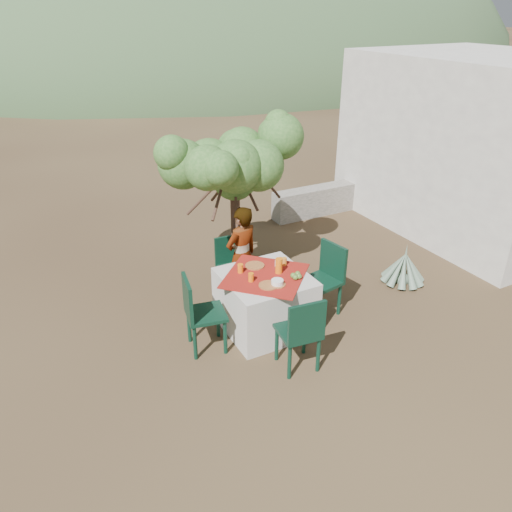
{
  "coord_description": "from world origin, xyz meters",
  "views": [
    {
      "loc": [
        -2.11,
        -4.24,
        3.75
      ],
      "look_at": [
        0.55,
        0.86,
        0.83
      ],
      "focal_mm": 35.0,
      "sensor_mm": 36.0,
      "label": 1
    }
  ],
  "objects_px": {
    "chair_far": "(231,263)",
    "guesthouse": "(480,143)",
    "chair_near": "(301,331)",
    "table": "(265,302)",
    "person": "(242,256)",
    "chair_left": "(199,311)",
    "shrub_tree": "(237,169)",
    "agave": "(404,268)",
    "juice_pitcher": "(279,266)",
    "chair_right": "(326,276)"
  },
  "relations": [
    {
      "from": "chair_near",
      "to": "agave",
      "type": "xyz_separation_m",
      "value": [
        2.44,
        0.99,
        -0.29
      ]
    },
    {
      "from": "chair_far",
      "to": "guesthouse",
      "type": "relative_size",
      "value": 0.2
    },
    {
      "from": "chair_left",
      "to": "agave",
      "type": "bearing_deg",
      "value": -78.3
    },
    {
      "from": "person",
      "to": "agave",
      "type": "distance_m",
      "value": 2.49
    },
    {
      "from": "table",
      "to": "shrub_tree",
      "type": "xyz_separation_m",
      "value": [
        0.31,
        1.41,
        1.3
      ]
    },
    {
      "from": "guesthouse",
      "to": "shrub_tree",
      "type": "bearing_deg",
      "value": 179.13
    },
    {
      "from": "shrub_tree",
      "to": "guesthouse",
      "type": "bearing_deg",
      "value": -0.87
    },
    {
      "from": "table",
      "to": "person",
      "type": "relative_size",
      "value": 0.92
    },
    {
      "from": "shrub_tree",
      "to": "juice_pitcher",
      "type": "height_order",
      "value": "shrub_tree"
    },
    {
      "from": "chair_near",
      "to": "guesthouse",
      "type": "xyz_separation_m",
      "value": [
        5.18,
        2.27,
        0.97
      ]
    },
    {
      "from": "shrub_tree",
      "to": "juice_pitcher",
      "type": "bearing_deg",
      "value": -95.03
    },
    {
      "from": "shrub_tree",
      "to": "table",
      "type": "bearing_deg",
      "value": -102.23
    },
    {
      "from": "chair_near",
      "to": "juice_pitcher",
      "type": "distance_m",
      "value": 1.0
    },
    {
      "from": "chair_far",
      "to": "juice_pitcher",
      "type": "xyz_separation_m",
      "value": [
        0.19,
        -1.02,
        0.39
      ]
    },
    {
      "from": "table",
      "to": "guesthouse",
      "type": "relative_size",
      "value": 0.31
    },
    {
      "from": "table",
      "to": "guesthouse",
      "type": "distance_m",
      "value": 5.42
    },
    {
      "from": "chair_near",
      "to": "juice_pitcher",
      "type": "xyz_separation_m",
      "value": [
        0.23,
        0.91,
        0.33
      ]
    },
    {
      "from": "chair_far",
      "to": "guesthouse",
      "type": "height_order",
      "value": "guesthouse"
    },
    {
      "from": "chair_near",
      "to": "shrub_tree",
      "type": "bearing_deg",
      "value": -92.4
    },
    {
      "from": "chair_near",
      "to": "guesthouse",
      "type": "bearing_deg",
      "value": -150.12
    },
    {
      "from": "chair_near",
      "to": "chair_far",
      "type": "bearing_deg",
      "value": -84.94
    },
    {
      "from": "chair_far",
      "to": "person",
      "type": "relative_size",
      "value": 0.6
    },
    {
      "from": "chair_right",
      "to": "shrub_tree",
      "type": "bearing_deg",
      "value": -168.22
    },
    {
      "from": "chair_near",
      "to": "agave",
      "type": "bearing_deg",
      "value": -151.6
    },
    {
      "from": "chair_right",
      "to": "person",
      "type": "bearing_deg",
      "value": -140.98
    },
    {
      "from": "shrub_tree",
      "to": "guesthouse",
      "type": "height_order",
      "value": "guesthouse"
    },
    {
      "from": "chair_far",
      "to": "chair_left",
      "type": "xyz_separation_m",
      "value": [
        -0.9,
        -1.04,
        0.07
      ]
    },
    {
      "from": "table",
      "to": "chair_near",
      "type": "bearing_deg",
      "value": -93.0
    },
    {
      "from": "agave",
      "to": "guesthouse",
      "type": "relative_size",
      "value": 0.17
    },
    {
      "from": "chair_near",
      "to": "shrub_tree",
      "type": "xyz_separation_m",
      "value": [
        0.36,
        2.34,
        1.15
      ]
    },
    {
      "from": "chair_near",
      "to": "guesthouse",
      "type": "distance_m",
      "value": 5.74
    },
    {
      "from": "chair_near",
      "to": "chair_left",
      "type": "bearing_deg",
      "value": -39.8
    },
    {
      "from": "chair_right",
      "to": "agave",
      "type": "xyz_separation_m",
      "value": [
        1.5,
        0.1,
        -0.31
      ]
    },
    {
      "from": "chair_right",
      "to": "guesthouse",
      "type": "xyz_separation_m",
      "value": [
        4.24,
        1.38,
        0.96
      ]
    },
    {
      "from": "chair_right",
      "to": "agave",
      "type": "bearing_deg",
      "value": 83.73
    },
    {
      "from": "guesthouse",
      "to": "chair_near",
      "type": "bearing_deg",
      "value": -156.34
    },
    {
      "from": "chair_far",
      "to": "shrub_tree",
      "type": "height_order",
      "value": "shrub_tree"
    },
    {
      "from": "chair_far",
      "to": "person",
      "type": "height_order",
      "value": "person"
    },
    {
      "from": "chair_left",
      "to": "guesthouse",
      "type": "height_order",
      "value": "guesthouse"
    },
    {
      "from": "chair_far",
      "to": "person",
      "type": "xyz_separation_m",
      "value": [
        0.03,
        -0.29,
        0.24
      ]
    },
    {
      "from": "chair_left",
      "to": "juice_pitcher",
      "type": "xyz_separation_m",
      "value": [
        1.09,
        0.02,
        0.32
      ]
    },
    {
      "from": "table",
      "to": "chair_left",
      "type": "bearing_deg",
      "value": -177.52
    },
    {
      "from": "shrub_tree",
      "to": "agave",
      "type": "bearing_deg",
      "value": -32.96
    },
    {
      "from": "chair_near",
      "to": "chair_right",
      "type": "relative_size",
      "value": 0.97
    },
    {
      "from": "person",
      "to": "agave",
      "type": "height_order",
      "value": "person"
    },
    {
      "from": "table",
      "to": "juice_pitcher",
      "type": "relative_size",
      "value": 6.65
    },
    {
      "from": "table",
      "to": "shrub_tree",
      "type": "bearing_deg",
      "value": 77.77
    },
    {
      "from": "person",
      "to": "shrub_tree",
      "type": "height_order",
      "value": "shrub_tree"
    },
    {
      "from": "chair_far",
      "to": "juice_pitcher",
      "type": "height_order",
      "value": "juice_pitcher"
    },
    {
      "from": "juice_pitcher",
      "to": "chair_near",
      "type": "bearing_deg",
      "value": -104.14
    }
  ]
}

